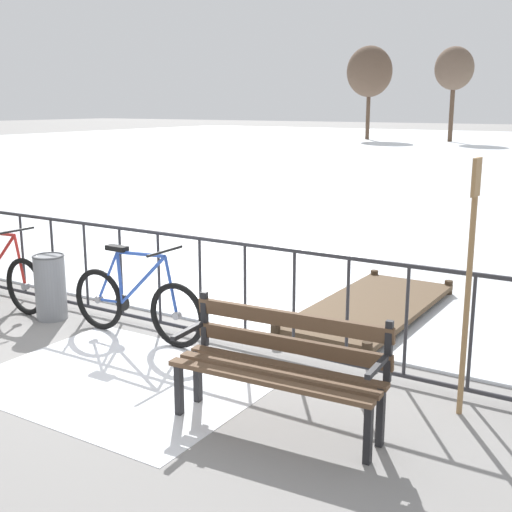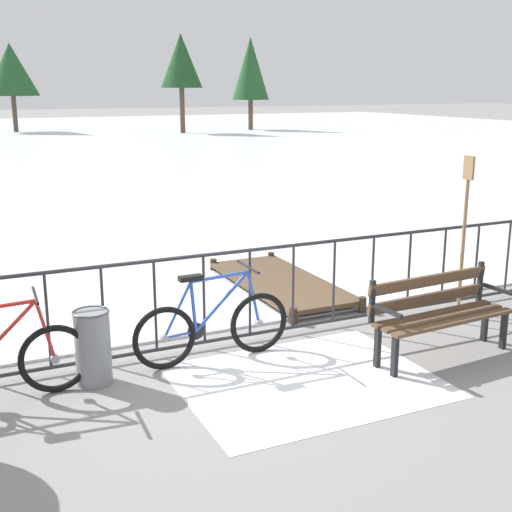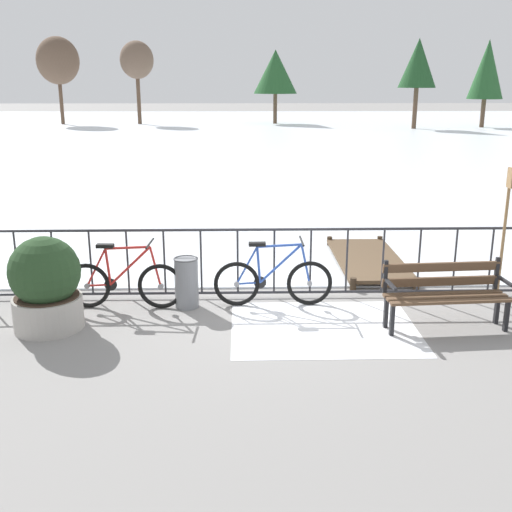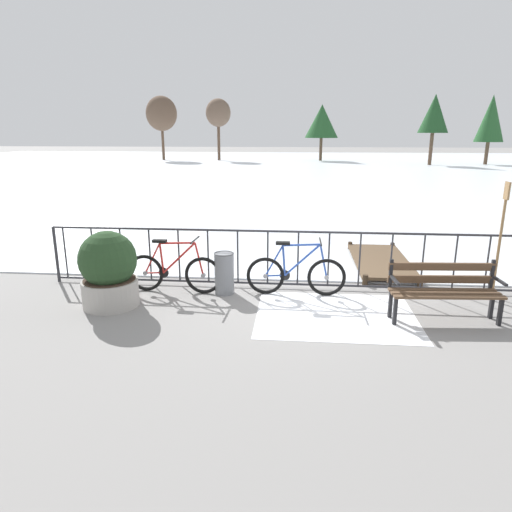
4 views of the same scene
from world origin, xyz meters
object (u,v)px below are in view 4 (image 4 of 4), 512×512
object	(u,v)px
bicycle_near_railing	(174,272)
park_bench	(444,287)
planter_with_shrub	(109,270)
trash_bin	(224,273)
oar_upright	(501,234)
bicycle_second	(296,274)

from	to	relation	value
bicycle_near_railing	park_bench	bearing A→B (deg)	-10.46
planter_with_shrub	bicycle_near_railing	bearing A→B (deg)	40.45
park_bench	planter_with_shrub	xyz separation A→B (m)	(-5.19, 0.07, 0.09)
bicycle_near_railing	trash_bin	world-z (taller)	bicycle_near_railing
planter_with_shrub	oar_upright	size ratio (longest dim) A/B	0.63
park_bench	bicycle_near_railing	bearing A→B (deg)	169.54
park_bench	trash_bin	bearing A→B (deg)	166.57
park_bench	planter_with_shrub	bearing A→B (deg)	179.23
bicycle_near_railing	oar_upright	world-z (taller)	oar_upright
bicycle_near_railing	park_bench	size ratio (longest dim) A/B	1.05
park_bench	planter_with_shrub	size ratio (longest dim) A/B	1.32
bicycle_second	planter_with_shrub	world-z (taller)	planter_with_shrub
trash_bin	planter_with_shrub	bearing A→B (deg)	-156.72
trash_bin	park_bench	bearing A→B (deg)	-13.43
planter_with_shrub	trash_bin	size ratio (longest dim) A/B	1.69
bicycle_second	park_bench	size ratio (longest dim) A/B	1.05
oar_upright	bicycle_second	bearing A→B (deg)	-179.37
bicycle_second	planter_with_shrub	size ratio (longest dim) A/B	1.38
bicycle_second	planter_with_shrub	xyz separation A→B (m)	(-2.98, -0.78, 0.23)
planter_with_shrub	trash_bin	xyz separation A→B (m)	(1.75, 0.75, -0.23)
bicycle_second	park_bench	bearing A→B (deg)	-21.18
bicycle_second	trash_bin	distance (m)	1.24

